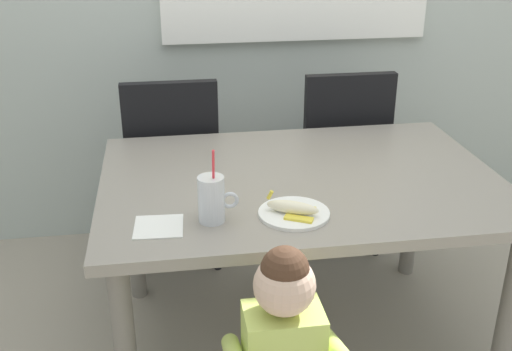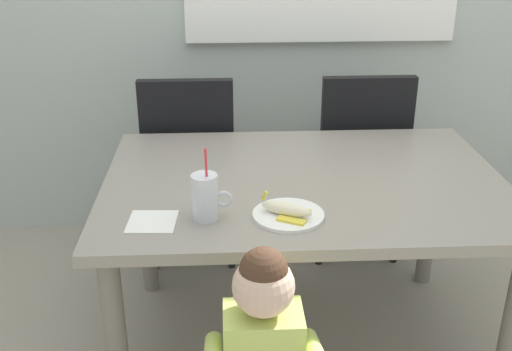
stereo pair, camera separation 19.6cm
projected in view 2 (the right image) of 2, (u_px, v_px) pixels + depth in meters
ground_plane at (299, 342)px, 2.53m from camera, size 24.00×24.00×0.00m
dining_table at (304, 200)px, 2.26m from camera, size 1.45×1.01×0.74m
dining_chair_left at (190, 159)px, 2.92m from camera, size 0.44×0.44×0.96m
dining_chair_right at (359, 155)px, 2.97m from camera, size 0.44×0.44×0.96m
toddler_standing at (263, 346)px, 1.71m from camera, size 0.33×0.24×0.84m
milk_cup at (205, 199)px, 1.92m from camera, size 0.13×0.08×0.25m
snack_plate at (288, 215)px, 1.95m from camera, size 0.23×0.23×0.01m
peeled_banana at (287, 210)px, 1.93m from camera, size 0.17×0.14×0.07m
paper_napkin at (152, 222)px, 1.92m from camera, size 0.16×0.16×0.00m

